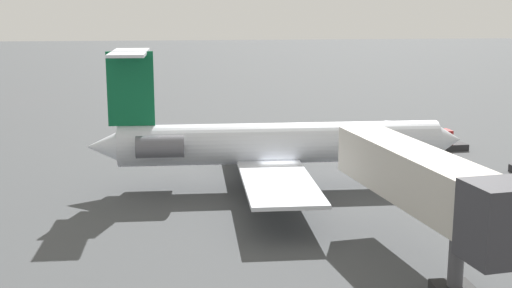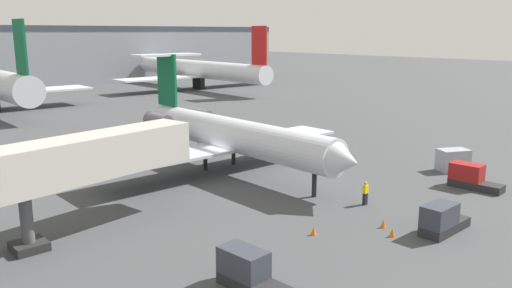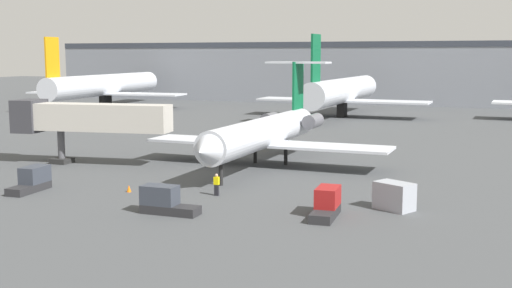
# 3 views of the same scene
# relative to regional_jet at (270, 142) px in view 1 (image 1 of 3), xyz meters

# --- Properties ---
(ground_plane) EXTENTS (400.00, 400.00, 0.10)m
(ground_plane) POSITION_rel_regional_jet_xyz_m (-0.87, -0.39, -3.37)
(ground_plane) COLOR #424447
(regional_jet) EXTENTS (24.12, 27.04, 9.87)m
(regional_jet) POSITION_rel_regional_jet_xyz_m (0.00, 0.00, 0.00)
(regional_jet) COLOR silver
(regional_jet) RESTS_ON ground_plane
(jet_bridge) EXTENTS (15.98, 5.08, 6.22)m
(jet_bridge) POSITION_rel_regional_jet_xyz_m (-17.02, -5.51, 1.21)
(jet_bridge) COLOR #B7B2A8
(jet_bridge) RESTS_ON ground_plane
(ground_crew_marshaller) EXTENTS (0.41, 0.27, 1.69)m
(ground_crew_marshaller) POSITION_rel_regional_jet_xyz_m (1.08, -13.88, -2.46)
(ground_crew_marshaller) COLOR black
(ground_crew_marshaller) RESTS_ON ground_plane
(baggage_tug_trailing) EXTENTS (1.65, 4.08, 1.90)m
(baggage_tug_trailing) POSITION_rel_regional_jet_xyz_m (10.51, -17.05, -2.48)
(baggage_tug_trailing) COLOR #262628
(baggage_tug_trailing) RESTS_ON ground_plane
(cargo_container_uld) EXTENTS (3.04, 2.64, 1.92)m
(cargo_container_uld) POSITION_rel_regional_jet_xyz_m (14.39, -13.61, -2.36)
(cargo_container_uld) COLOR #999EA8
(cargo_container_uld) RESTS_ON ground_plane
(traffic_cone_mid) EXTENTS (0.36, 0.36, 0.55)m
(traffic_cone_mid) POSITION_rel_regional_jet_xyz_m (-1.73, -17.29, -3.05)
(traffic_cone_mid) COLOR orange
(traffic_cone_mid) RESTS_ON ground_plane
(traffic_cone_far) EXTENTS (0.36, 0.36, 0.55)m
(traffic_cone_far) POSITION_rel_regional_jet_xyz_m (-5.85, -15.13, -3.05)
(traffic_cone_far) COLOR orange
(traffic_cone_far) RESTS_ON ground_plane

